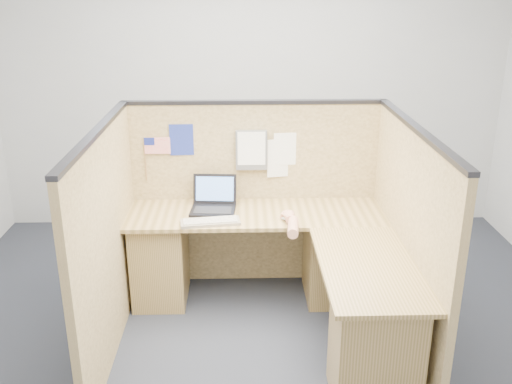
{
  "coord_description": "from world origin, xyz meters",
  "views": [
    {
      "loc": [
        -0.12,
        -3.35,
        2.38
      ],
      "look_at": [
        -0.0,
        0.5,
        0.96
      ],
      "focal_mm": 40.0,
      "sensor_mm": 36.0,
      "label": 1
    }
  ],
  "objects_px": {
    "l_desk": "(283,276)",
    "laptop": "(213,201)",
    "keyboard": "(210,222)",
    "mouse": "(288,217)"
  },
  "relations": [
    {
      "from": "l_desk",
      "to": "mouse",
      "type": "bearing_deg",
      "value": 77.6
    },
    {
      "from": "l_desk",
      "to": "laptop",
      "type": "distance_m",
      "value": 0.81
    },
    {
      "from": "laptop",
      "to": "mouse",
      "type": "distance_m",
      "value": 0.62
    },
    {
      "from": "l_desk",
      "to": "mouse",
      "type": "height_order",
      "value": "mouse"
    },
    {
      "from": "keyboard",
      "to": "mouse",
      "type": "distance_m",
      "value": 0.57
    },
    {
      "from": "l_desk",
      "to": "keyboard",
      "type": "height_order",
      "value": "keyboard"
    },
    {
      "from": "l_desk",
      "to": "laptop",
      "type": "height_order",
      "value": "laptop"
    },
    {
      "from": "laptop",
      "to": "keyboard",
      "type": "relative_size",
      "value": 0.8
    },
    {
      "from": "l_desk",
      "to": "mouse",
      "type": "relative_size",
      "value": 17.4
    },
    {
      "from": "laptop",
      "to": "keyboard",
      "type": "distance_m",
      "value": 0.3
    }
  ]
}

